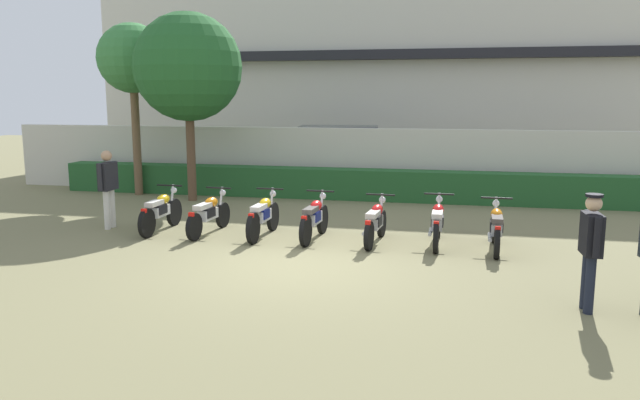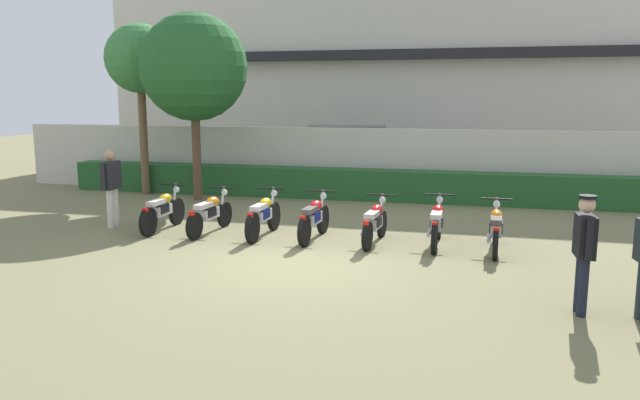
{
  "view_description": "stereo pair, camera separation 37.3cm",
  "coord_description": "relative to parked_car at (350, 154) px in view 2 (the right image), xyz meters",
  "views": [
    {
      "loc": [
        2.7,
        -10.1,
        2.94
      ],
      "look_at": [
        0.0,
        2.23,
        0.79
      ],
      "focal_mm": 34.55,
      "sensor_mm": 36.0,
      "label": 1
    },
    {
      "loc": [
        3.06,
        -10.01,
        2.94
      ],
      "look_at": [
        0.0,
        2.23,
        0.79
      ],
      "focal_mm": 34.55,
      "sensor_mm": 36.0,
      "label": 2
    }
  ],
  "objects": [
    {
      "name": "ground",
      "position": [
        1.07,
        -10.79,
        -0.94
      ],
      "size": [
        60.0,
        60.0,
        0.0
      ],
      "primitive_type": "plane",
      "color": "olive"
    },
    {
      "name": "building",
      "position": [
        1.07,
        5.99,
        3.26
      ],
      "size": [
        23.65,
        6.5,
        8.38
      ],
      "color": "beige",
      "rests_on": "ground"
    },
    {
      "name": "compound_wall",
      "position": [
        1.07,
        -2.99,
        0.06
      ],
      "size": [
        22.47,
        0.3,
        1.99
      ],
      "primitive_type": "cube",
      "color": "beige",
      "rests_on": "ground"
    },
    {
      "name": "hedge_row",
      "position": [
        1.07,
        -3.69,
        -0.51
      ],
      "size": [
        17.97,
        0.7,
        0.86
      ],
      "primitive_type": "cube",
      "color": "#235628",
      "rests_on": "ground"
    },
    {
      "name": "parked_car",
      "position": [
        0.0,
        0.0,
        0.0
      ],
      "size": [
        4.7,
        2.53,
        1.89
      ],
      "rotation": [
        0.0,
        0.0,
        0.13
      ],
      "color": "#9EA3A8",
      "rests_on": "ground"
    },
    {
      "name": "tree_near_inspector",
      "position": [
        -5.43,
        -4.25,
        3.01
      ],
      "size": [
        2.01,
        2.01,
        5.0
      ],
      "color": "brown",
      "rests_on": "ground"
    },
    {
      "name": "tree_far_side",
      "position": [
        -3.43,
        -4.89,
        2.75
      ],
      "size": [
        2.96,
        2.96,
        5.18
      ],
      "color": "brown",
      "rests_on": "ground"
    },
    {
      "name": "motorcycle_in_row_0",
      "position": [
        -2.43,
        -8.78,
        -0.48
      ],
      "size": [
        0.6,
        1.88,
        0.97
      ],
      "rotation": [
        0.0,
        0.0,
        1.56
      ],
      "color": "black",
      "rests_on": "ground"
    },
    {
      "name": "motorcycle_in_row_1",
      "position": [
        -1.32,
        -8.78,
        -0.5
      ],
      "size": [
        0.6,
        1.91,
        0.94
      ],
      "rotation": [
        0.0,
        0.0,
        1.49
      ],
      "color": "black",
      "rests_on": "ground"
    },
    {
      "name": "motorcycle_in_row_2",
      "position": [
        -0.09,
        -8.81,
        -0.48
      ],
      "size": [
        0.6,
        1.89,
        0.97
      ],
      "rotation": [
        0.0,
        0.0,
        1.54
      ],
      "color": "black",
      "rests_on": "ground"
    },
    {
      "name": "motorcycle_in_row_3",
      "position": [
        1.01,
        -8.83,
        -0.48
      ],
      "size": [
        0.6,
        1.84,
        0.97
      ],
      "rotation": [
        0.0,
        0.0,
        1.51
      ],
      "color": "black",
      "rests_on": "ground"
    },
    {
      "name": "motorcycle_in_row_4",
      "position": [
        2.28,
        -8.88,
        -0.5
      ],
      "size": [
        0.6,
        1.78,
        0.94
      ],
      "rotation": [
        0.0,
        0.0,
        1.49
      ],
      "color": "black",
      "rests_on": "ground"
    },
    {
      "name": "motorcycle_in_row_5",
      "position": [
        3.5,
        -8.77,
        -0.48
      ],
      "size": [
        0.6,
        1.92,
        0.97
      ],
      "rotation": [
        0.0,
        0.0,
        1.56
      ],
      "color": "black",
      "rests_on": "ground"
    },
    {
      "name": "motorcycle_in_row_6",
      "position": [
        4.6,
        -8.96,
        -0.49
      ],
      "size": [
        0.6,
        1.88,
        0.96
      ],
      "rotation": [
        0.0,
        0.0,
        1.54
      ],
      "color": "black",
      "rests_on": "ground"
    },
    {
      "name": "inspector_person",
      "position": [
        -3.69,
        -8.73,
        0.11
      ],
      "size": [
        0.23,
        0.7,
        1.74
      ],
      "color": "silver",
      "rests_on": "ground"
    },
    {
      "name": "officer_0",
      "position": [
        5.63,
        -12.18,
        0.03
      ],
      "size": [
        0.24,
        0.66,
        1.64
      ],
      "rotation": [
        0.0,
        0.0,
        3.18
      ],
      "color": "black",
      "rests_on": "ground"
    }
  ]
}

